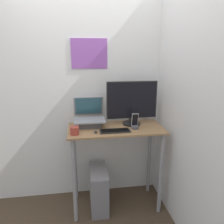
{
  "coord_description": "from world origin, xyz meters",
  "views": [
    {
      "loc": [
        -0.39,
        -1.99,
        1.77
      ],
      "look_at": [
        -0.04,
        0.25,
        1.16
      ],
      "focal_mm": 35.0,
      "sensor_mm": 36.0,
      "label": 1
    }
  ],
  "objects_px": {
    "keyboard": "(115,131)",
    "computer_tower": "(99,189)",
    "mouse": "(96,132)",
    "cell_phone": "(135,125)",
    "laptop": "(89,119)",
    "monitor": "(132,104)"
  },
  "relations": [
    {
      "from": "keyboard",
      "to": "computer_tower",
      "type": "relative_size",
      "value": 0.63
    },
    {
      "from": "laptop",
      "to": "cell_phone",
      "type": "xyz_separation_m",
      "value": [
        0.48,
        -0.17,
        -0.03
      ]
    },
    {
      "from": "mouse",
      "to": "cell_phone",
      "type": "relative_size",
      "value": 0.34
    },
    {
      "from": "mouse",
      "to": "computer_tower",
      "type": "relative_size",
      "value": 0.12
    },
    {
      "from": "keyboard",
      "to": "computer_tower",
      "type": "xyz_separation_m",
      "value": [
        -0.17,
        0.09,
        -0.74
      ]
    },
    {
      "from": "keyboard",
      "to": "monitor",
      "type": "bearing_deg",
      "value": 42.95
    },
    {
      "from": "laptop",
      "to": "keyboard",
      "type": "xyz_separation_m",
      "value": [
        0.25,
        -0.23,
        -0.07
      ]
    },
    {
      "from": "keyboard",
      "to": "computer_tower",
      "type": "bearing_deg",
      "value": 152.18
    },
    {
      "from": "laptop",
      "to": "cell_phone",
      "type": "bearing_deg",
      "value": -19.16
    },
    {
      "from": "monitor",
      "to": "keyboard",
      "type": "distance_m",
      "value": 0.39
    },
    {
      "from": "keyboard",
      "to": "cell_phone",
      "type": "bearing_deg",
      "value": 15.44
    },
    {
      "from": "monitor",
      "to": "laptop",
      "type": "bearing_deg",
      "value": 177.67
    },
    {
      "from": "monitor",
      "to": "computer_tower",
      "type": "relative_size",
      "value": 1.15
    },
    {
      "from": "laptop",
      "to": "computer_tower",
      "type": "distance_m",
      "value": 0.83
    },
    {
      "from": "mouse",
      "to": "cell_phone",
      "type": "xyz_separation_m",
      "value": [
        0.43,
        0.08,
        0.03
      ]
    },
    {
      "from": "keyboard",
      "to": "computer_tower",
      "type": "height_order",
      "value": "keyboard"
    },
    {
      "from": "laptop",
      "to": "mouse",
      "type": "height_order",
      "value": "laptop"
    },
    {
      "from": "cell_phone",
      "to": "keyboard",
      "type": "bearing_deg",
      "value": -164.56
    },
    {
      "from": "monitor",
      "to": "computer_tower",
      "type": "bearing_deg",
      "value": -163.31
    },
    {
      "from": "laptop",
      "to": "mouse",
      "type": "bearing_deg",
      "value": -78.79
    },
    {
      "from": "laptop",
      "to": "mouse",
      "type": "distance_m",
      "value": 0.26
    },
    {
      "from": "mouse",
      "to": "cell_phone",
      "type": "bearing_deg",
      "value": 10.12
    }
  ]
}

